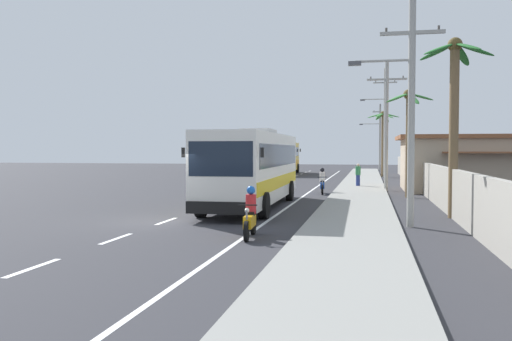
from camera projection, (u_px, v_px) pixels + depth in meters
The scene contains 17 objects.
ground_plane at pixel (165, 222), 19.75m from camera, with size 160.00×160.00×0.00m, color #303035.
sidewalk_kerb at pixel (358, 199), 28.11m from camera, with size 3.20×90.00×0.14m, color gray.
lane_markings at pixel (287, 192), 33.67m from camera, with size 3.82×71.00×0.01m.
boundary_wall at pixel (426, 179), 31.20m from camera, with size 0.24×60.00×1.91m, color #9E998E.
coach_bus_foreground at pixel (253, 166), 24.75m from camera, with size 3.09×11.83×3.66m.
coach_bus_far_lane at pixel (283, 156), 58.87m from camera, with size 3.27×10.84×3.75m.
motorcycle_beside_bus at pixel (250, 217), 16.16m from camera, with size 0.56×1.96×1.56m.
motorcycle_trailing at pixel (322, 183), 32.28m from camera, with size 0.56×1.96×1.57m.
pedestrian_near_kerb at pixel (358, 174), 37.52m from camera, with size 0.36×0.36×1.55m.
utility_pole_nearest at pixel (409, 101), 18.25m from camera, with size 3.20×0.24×8.09m.
utility_pole_mid at pixel (386, 123), 34.81m from camera, with size 2.54×0.24×8.39m.
utility_pole_far at pixel (384, 120), 51.23m from camera, with size 3.43×0.24×10.43m.
utility_pole_distant at pixel (379, 135), 67.82m from camera, with size 3.51×0.24×8.46m.
palm_nearest at pixel (408, 117), 29.69m from camera, with size 2.69×2.54×6.00m.
palm_second at pixel (383, 132), 53.14m from camera, with size 3.18×2.94×6.50m.
palm_third at pixel (454, 101), 20.67m from camera, with size 2.86×2.76×6.97m.
roadside_building at pixel (511, 163), 34.04m from camera, with size 14.02×8.07×3.58m.
Camera 1 is at (7.37, -18.54, 2.65)m, focal length 37.66 mm.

